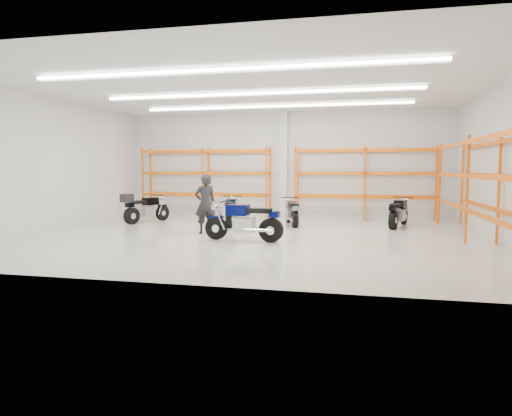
% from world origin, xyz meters
% --- Properties ---
extents(ground, '(14.00, 14.00, 0.00)m').
position_xyz_m(ground, '(0.00, 0.00, 0.00)').
color(ground, beige).
rests_on(ground, ground).
extents(room_shell, '(14.02, 12.02, 4.51)m').
position_xyz_m(room_shell, '(0.00, 0.03, 3.28)').
color(room_shell, silver).
rests_on(room_shell, ground).
extents(motorcycle_main, '(2.35, 0.78, 1.15)m').
position_xyz_m(motorcycle_main, '(0.04, -0.98, 0.54)').
color(motorcycle_main, black).
rests_on(motorcycle_main, ground).
extents(motorcycle_back_a, '(1.15, 2.13, 1.15)m').
position_xyz_m(motorcycle_back_a, '(-4.86, 2.40, 0.55)').
color(motorcycle_back_a, black).
rests_on(motorcycle_back_a, ground).
extents(motorcycle_back_b, '(0.73, 2.15, 1.06)m').
position_xyz_m(motorcycle_back_b, '(-1.37, 2.35, 0.50)').
color(motorcycle_back_b, black).
rests_on(motorcycle_back_b, ground).
extents(motorcycle_back_c, '(0.87, 1.98, 1.00)m').
position_xyz_m(motorcycle_back_c, '(0.79, 2.87, 0.47)').
color(motorcycle_back_c, black).
rests_on(motorcycle_back_c, ground).
extents(motorcycle_back_d, '(0.97, 2.07, 1.05)m').
position_xyz_m(motorcycle_back_d, '(4.53, 3.16, 0.49)').
color(motorcycle_back_d, black).
rests_on(motorcycle_back_d, ground).
extents(standing_man, '(0.83, 0.77, 1.90)m').
position_xyz_m(standing_man, '(-1.63, 0.25, 0.95)').
color(standing_man, black).
rests_on(standing_man, ground).
extents(structural_column, '(0.32, 0.32, 4.50)m').
position_xyz_m(structural_column, '(0.00, 5.82, 2.25)').
color(structural_column, white).
rests_on(structural_column, ground).
extents(pallet_racking_back_left, '(5.67, 0.87, 3.00)m').
position_xyz_m(pallet_racking_back_left, '(-3.40, 5.48, 1.79)').
color(pallet_racking_back_left, orange).
rests_on(pallet_racking_back_left, ground).
extents(pallet_racking_back_right, '(5.67, 0.87, 3.00)m').
position_xyz_m(pallet_racking_back_right, '(3.40, 5.48, 1.79)').
color(pallet_racking_back_right, orange).
rests_on(pallet_racking_back_right, ground).
extents(pallet_racking_side, '(0.87, 9.07, 3.00)m').
position_xyz_m(pallet_racking_side, '(6.48, 0.00, 1.81)').
color(pallet_racking_side, orange).
rests_on(pallet_racking_side, ground).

